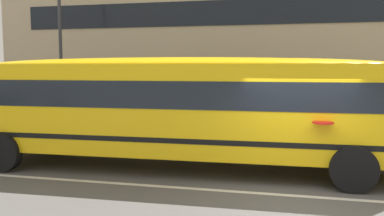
{
  "coord_description": "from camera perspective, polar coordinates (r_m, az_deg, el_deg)",
  "views": [
    {
      "loc": [
        -0.29,
        -8.82,
        2.77
      ],
      "look_at": [
        -2.56,
        0.88,
        1.75
      ],
      "focal_mm": 38.25,
      "sensor_mm": 36.0,
      "label": 1
    }
  ],
  "objects": [
    {
      "name": "lane_centreline",
      "position": [
        9.25,
        14.69,
        -11.78
      ],
      "size": [
        110.0,
        0.16,
        0.01
      ],
      "primitive_type": "cube",
      "color": "silver",
      "rests_on": "ground_plane"
    },
    {
      "name": "ground_plane",
      "position": [
        9.25,
        14.69,
        -11.8
      ],
      "size": [
        400.0,
        400.0,
        0.0
      ],
      "primitive_type": "plane",
      "color": "#54514F"
    },
    {
      "name": "street_lamp",
      "position": [
        18.63,
        -17.93,
        10.31
      ],
      "size": [
        0.44,
        0.44,
        6.8
      ],
      "color": "#38383D",
      "rests_on": "ground_plane"
    },
    {
      "name": "sidewalk_far",
      "position": [
        16.87,
        14.03,
        -3.77
      ],
      "size": [
        120.0,
        3.0,
        0.01
      ],
      "primitive_type": "cube",
      "color": "gray",
      "rests_on": "ground_plane"
    },
    {
      "name": "school_bus",
      "position": [
        10.97,
        -1.07,
        0.7
      ],
      "size": [
        13.53,
        3.21,
        3.01
      ],
      "rotation": [
        0.0,
        0.0,
        0.02
      ],
      "color": "yellow",
      "rests_on": "ground_plane"
    }
  ]
}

